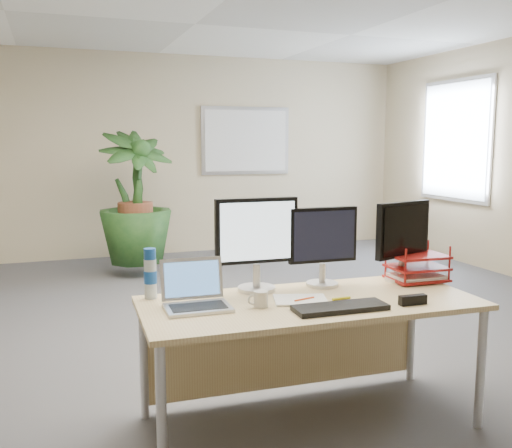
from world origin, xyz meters
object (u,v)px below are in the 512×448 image
object	(u,v)px
laptop	(195,295)
monitor_left	(257,238)
floor_plant	(135,211)
desk	(303,321)
monitor_right	(323,241)

from	to	relation	value
laptop	monitor_left	bearing A→B (deg)	24.92
laptop	floor_plant	bearing A→B (deg)	86.58
desk	monitor_right	world-z (taller)	monitor_right
monitor_left	laptop	bearing A→B (deg)	-155.08
monitor_left	laptop	world-z (taller)	monitor_left
floor_plant	monitor_left	world-z (taller)	floor_plant
desk	floor_plant	xyz separation A→B (m)	(-0.38, 3.78, 0.20)
monitor_left	monitor_right	bearing A→B (deg)	-3.67
floor_plant	monitor_right	bearing A→B (deg)	-80.87
desk	floor_plant	size ratio (longest dim) A/B	1.22
floor_plant	laptop	size ratio (longest dim) A/B	4.42
desk	monitor_right	bearing A→B (deg)	39.55
desk	laptop	distance (m)	0.64
monitor_right	floor_plant	bearing A→B (deg)	99.13
monitor_right	monitor_left	bearing A→B (deg)	176.33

